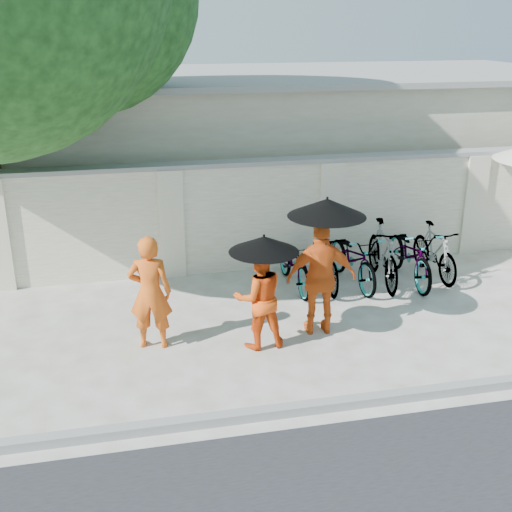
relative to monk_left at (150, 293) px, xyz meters
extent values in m
plane|color=silver|center=(1.56, -0.41, -0.84)|extent=(80.00, 80.00, 0.00)
cube|color=gray|center=(1.56, -2.11, -0.78)|extent=(40.00, 0.16, 0.12)
cube|color=white|center=(2.56, 2.79, 0.16)|extent=(20.00, 0.30, 2.00)
cube|color=beige|center=(3.56, 6.59, 0.76)|extent=(14.00, 6.00, 3.20)
imported|color=#D65415|center=(0.00, 0.00, 0.00)|extent=(0.68, 0.52, 1.69)
imported|color=#E84B10|center=(1.51, -0.33, -0.08)|extent=(0.78, 0.62, 1.53)
cylinder|color=black|center=(1.56, -0.41, 0.39)|extent=(0.02, 0.02, 0.73)
cone|color=black|center=(1.56, -0.41, 0.75)|extent=(0.98, 0.98, 0.22)
imported|color=#DB5918|center=(2.51, -0.08, 0.04)|extent=(1.07, 0.54, 1.76)
cylinder|color=black|center=(2.53, -0.16, 0.65)|extent=(0.02, 0.02, 0.99)
cone|color=black|center=(2.53, -0.16, 1.14)|extent=(1.13, 1.13, 0.26)
imported|color=#9896AC|center=(2.61, 1.67, -0.38)|extent=(0.66, 1.79, 0.93)
imported|color=#9896AC|center=(3.14, 1.61, -0.32)|extent=(0.59, 1.78, 1.05)
imported|color=#9896AC|center=(3.66, 1.59, -0.36)|extent=(0.79, 1.90, 0.97)
imported|color=#9896AC|center=(4.19, 1.51, -0.29)|extent=(0.76, 1.91, 1.12)
imported|color=#9896AC|center=(4.72, 1.50, -0.33)|extent=(0.79, 1.98, 1.02)
imported|color=#9896AC|center=(5.24, 1.61, -0.35)|extent=(0.50, 1.65, 0.99)
camera|label=1|loc=(-0.31, -8.47, 3.64)|focal=45.00mm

